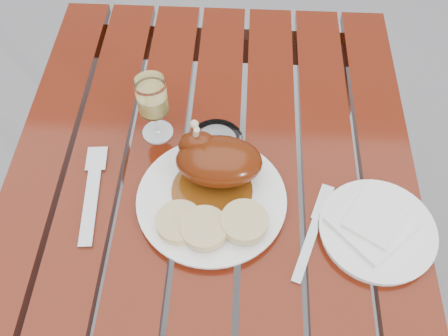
# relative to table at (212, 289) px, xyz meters

# --- Properties ---
(ground) EXTENTS (60.00, 60.00, 0.00)m
(ground) POSITION_rel_table_xyz_m (0.00, 0.00, -0.38)
(ground) COLOR slate
(ground) RESTS_ON ground
(table) EXTENTS (0.80, 1.20, 0.75)m
(table) POSITION_rel_table_xyz_m (0.00, 0.00, 0.00)
(table) COLOR #60190B
(table) RESTS_ON ground
(dinner_plate) EXTENTS (0.36, 0.36, 0.02)m
(dinner_plate) POSITION_rel_table_xyz_m (0.01, 0.02, 0.38)
(dinner_plate) COLOR white
(dinner_plate) RESTS_ON table
(roast_duck) EXTENTS (0.17, 0.17, 0.12)m
(roast_duck) POSITION_rel_table_xyz_m (0.01, 0.08, 0.44)
(roast_duck) COLOR #63310B
(roast_duck) RESTS_ON dinner_plate
(bread_dumplings) EXTENTS (0.20, 0.10, 0.03)m
(bread_dumplings) POSITION_rel_table_xyz_m (0.01, -0.04, 0.41)
(bread_dumplings) COLOR beige
(bread_dumplings) RESTS_ON dinner_plate
(wine_glass) EXTENTS (0.07, 0.07, 0.15)m
(wine_glass) POSITION_rel_table_xyz_m (-0.12, 0.19, 0.45)
(wine_glass) COLOR #F4DB6E
(wine_glass) RESTS_ON table
(side_plate) EXTENTS (0.25, 0.25, 0.02)m
(side_plate) POSITION_rel_table_xyz_m (0.31, -0.02, 0.38)
(side_plate) COLOR white
(side_plate) RESTS_ON table
(napkin) EXTENTS (0.18, 0.18, 0.01)m
(napkin) POSITION_rel_table_xyz_m (0.30, -0.01, 0.40)
(napkin) COLOR white
(napkin) RESTS_ON side_plate
(ashtray) EXTENTS (0.11, 0.11, 0.03)m
(ashtray) POSITION_rel_table_xyz_m (0.01, 0.15, 0.39)
(ashtray) COLOR #B2B7BC
(ashtray) RESTS_ON table
(fork) EXTENTS (0.04, 0.20, 0.01)m
(fork) POSITION_rel_table_xyz_m (-0.22, 0.02, 0.38)
(fork) COLOR gray
(fork) RESTS_ON table
(knife) EXTENTS (0.07, 0.17, 0.01)m
(knife) POSITION_rel_table_xyz_m (0.19, -0.04, 0.38)
(knife) COLOR gray
(knife) RESTS_ON table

